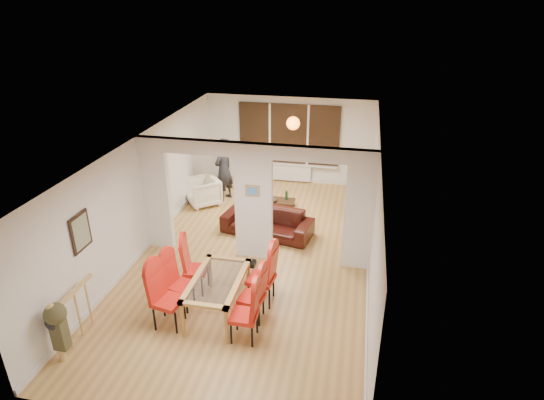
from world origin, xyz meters
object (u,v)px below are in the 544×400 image
(sofa, at_px, (267,222))
(bowl, at_px, (273,200))
(dining_chair_la, at_px, (168,297))
(dining_chair_lb, at_px, (180,282))
(dining_chair_ra, at_px, (244,312))
(dining_chair_rc, at_px, (261,275))
(dining_chair_rb, at_px, (252,294))
(television, at_px, (351,202))
(person, at_px, (224,169))
(armchair, at_px, (203,191))
(dining_table, at_px, (218,296))
(coffee_table, at_px, (277,204))
(dining_chair_lc, at_px, (195,266))
(bottle, at_px, (286,195))

(sofa, bearing_deg, bowl, 106.80)
(dining_chair_la, xyz_separation_m, dining_chair_lb, (0.00, 0.52, -0.05))
(dining_chair_ra, xyz_separation_m, dining_chair_rc, (0.05, 1.04, 0.04))
(dining_chair_rb, xyz_separation_m, television, (1.54, 4.79, -0.25))
(dining_chair_la, xyz_separation_m, dining_chair_ra, (1.37, -0.08, -0.04))
(dining_chair_lb, bearing_deg, television, 73.06)
(dining_chair_la, bearing_deg, person, 108.31)
(dining_chair_lb, bearing_deg, armchair, 118.85)
(dining_table, bearing_deg, sofa, 85.37)
(dining_chair_rb, height_order, television, dining_chair_rb)
(sofa, distance_m, television, 2.54)
(television, xyz_separation_m, coffee_table, (-1.97, -0.14, -0.17))
(dining_chair_ra, xyz_separation_m, armchair, (-2.46, 4.96, -0.17))
(dining_chair_lc, height_order, person, person)
(television, height_order, coffee_table, television)
(dining_table, relative_size, bowl, 6.76)
(armchair, distance_m, coffee_table, 2.06)
(dining_chair_rc, xyz_separation_m, bottle, (-0.25, 4.19, -0.24))
(dining_chair_lb, xyz_separation_m, bowl, (0.84, 4.46, -0.30))
(dining_chair_lc, height_order, dining_chair_rc, dining_chair_rc)
(dining_chair_la, bearing_deg, bowl, 92.10)
(dining_chair_lc, relative_size, television, 1.14)
(dining_chair_rb, relative_size, dining_chair_rc, 0.89)
(sofa, bearing_deg, dining_chair_lc, -97.85)
(dining_chair_lc, relative_size, dining_chair_ra, 1.00)
(dining_chair_lc, bearing_deg, bowl, 69.09)
(armchair, height_order, bowl, armchair)
(bowl, bearing_deg, television, 6.83)
(dining_chair_rb, bearing_deg, dining_chair_la, -154.01)
(dining_chair_lc, bearing_deg, armchair, 97.02)
(dining_chair_lc, bearing_deg, person, 89.30)
(dining_chair_rc, distance_m, bottle, 4.20)
(armchair, xyz_separation_m, bottle, (2.27, 0.27, -0.03))
(dining_chair_rc, bearing_deg, dining_chair_lc, -176.41)
(dining_chair_ra, bearing_deg, bowl, 95.34)
(dining_chair_lb, height_order, coffee_table, dining_chair_lb)
(dining_table, distance_m, armchair, 4.76)
(dining_chair_lc, bearing_deg, dining_chair_rb, -36.20)
(dining_chair_la, height_order, dining_chair_lc, dining_chair_la)
(person, bearing_deg, dining_chair_la, 28.35)
(dining_table, bearing_deg, bowl, 88.57)
(television, bearing_deg, dining_chair_ra, 172.89)
(dining_chair_la, distance_m, television, 5.99)
(dining_chair_rb, xyz_separation_m, bottle, (-0.20, 4.71, -0.18))
(dining_table, height_order, coffee_table, dining_table)
(dining_chair_la, relative_size, armchair, 1.42)
(dining_chair_la, xyz_separation_m, person, (-0.62, 5.33, 0.30))
(dining_chair_rb, bearing_deg, dining_table, -175.90)
(dining_chair_rc, bearing_deg, sofa, 107.02)
(dining_chair_lc, xyz_separation_m, dining_chair_rc, (1.32, -0.09, 0.04))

